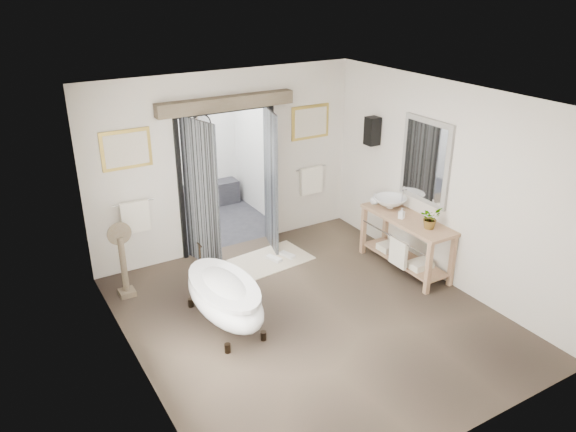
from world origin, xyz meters
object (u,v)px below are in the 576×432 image
object	(u,v)px
rug	(271,259)
basin	(390,202)
clawfoot_tub	(224,296)
vanity	(405,239)

from	to	relation	value
rug	basin	xyz separation A→B (m)	(1.66, -0.84, 0.93)
clawfoot_tub	basin	bearing A→B (deg)	7.20
vanity	rug	bearing A→B (deg)	141.18
clawfoot_tub	basin	xyz separation A→B (m)	(3.03, 0.38, 0.54)
clawfoot_tub	rug	bearing A→B (deg)	41.72
clawfoot_tub	basin	size ratio (longest dim) A/B	3.30
clawfoot_tub	rug	xyz separation A→B (m)	(1.37, 1.22, -0.39)
vanity	rug	world-z (taller)	vanity
rug	basin	world-z (taller)	basin
basin	clawfoot_tub	bearing A→B (deg)	-171.54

